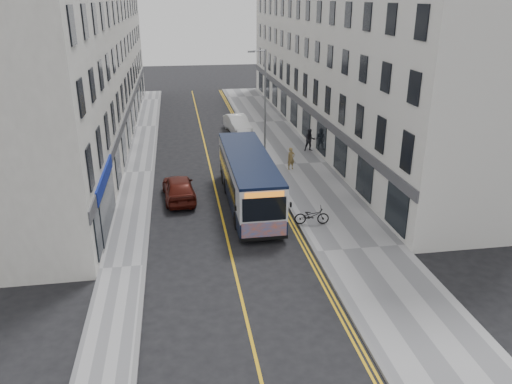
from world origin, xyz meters
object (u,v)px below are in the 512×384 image
object	(u,v)px
city_bus	(248,178)
car_maroon	(179,188)
streetlamp	(264,101)
car_white	(237,124)
bicycle	(312,216)
pedestrian_near	(291,158)
pedestrian_far	(310,140)

from	to	relation	value
city_bus	car_maroon	bearing A→B (deg)	159.66
streetlamp	car_white	bearing A→B (deg)	96.80
bicycle	car_maroon	distance (m)	8.46
pedestrian_near	pedestrian_far	distance (m)	4.80
streetlamp	pedestrian_near	distance (m)	4.89
car_white	car_maroon	bearing A→B (deg)	-117.51
city_bus	bicycle	bearing A→B (deg)	-49.83
city_bus	bicycle	distance (m)	4.60
pedestrian_far	streetlamp	bearing A→B (deg)	-164.41
city_bus	bicycle	size ratio (longest dim) A/B	5.69
pedestrian_near	car_maroon	world-z (taller)	pedestrian_near
city_bus	car_white	xyz separation A→B (m)	(1.49, 16.90, -0.91)
city_bus	pedestrian_far	xyz separation A→B (m)	(6.29, 9.76, -0.67)
pedestrian_far	car_white	size ratio (longest dim) A/B	0.38
pedestrian_near	bicycle	bearing A→B (deg)	-112.24
car_white	car_maroon	size ratio (longest dim) A/B	1.04
streetlamp	city_bus	world-z (taller)	streetlamp
bicycle	car_maroon	world-z (taller)	car_maroon
pedestrian_near	car_white	distance (m)	11.52
streetlamp	pedestrian_far	xyz separation A→B (m)	(3.83, 0.99, -3.38)
car_maroon	car_white	bearing A→B (deg)	-114.02
pedestrian_near	car_maroon	size ratio (longest dim) A/B	0.35
car_maroon	streetlamp	bearing A→B (deg)	-135.99
city_bus	pedestrian_near	size ratio (longest dim) A/B	6.74
streetlamp	bicycle	xyz separation A→B (m)	(0.43, -12.19, -3.78)
bicycle	pedestrian_far	size ratio (longest dim) A/B	1.05
pedestrian_far	car_white	bearing A→B (deg)	125.04
bicycle	pedestrian_far	bearing A→B (deg)	-7.58
car_white	streetlamp	bearing A→B (deg)	-91.10
streetlamp	car_white	world-z (taller)	streetlamp
streetlamp	car_white	distance (m)	8.96
streetlamp	bicycle	distance (m)	12.77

